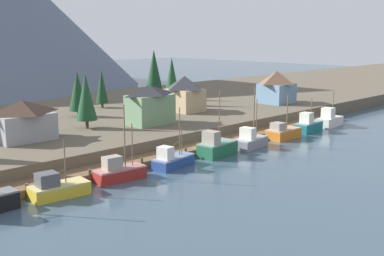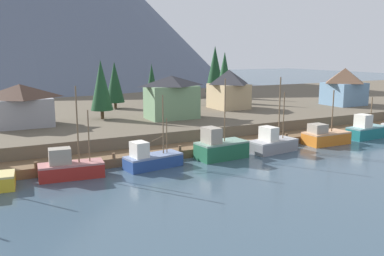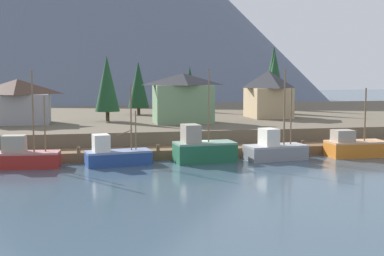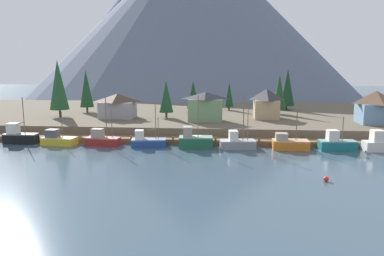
# 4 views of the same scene
# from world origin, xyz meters

# --- Properties ---
(ground_plane) EXTENTS (400.00, 400.00, 1.00)m
(ground_plane) POSITION_xyz_m (0.00, 20.00, -0.50)
(ground_plane) COLOR #384C5B
(dock) EXTENTS (80.00, 4.00, 1.60)m
(dock) POSITION_xyz_m (0.00, 1.99, 0.50)
(dock) COLOR brown
(dock) RESTS_ON ground_plane
(shoreline_bank) EXTENTS (400.00, 56.00, 2.50)m
(shoreline_bank) POSITION_xyz_m (0.00, 32.00, 1.25)
(shoreline_bank) COLOR brown
(shoreline_bank) RESTS_ON ground_plane
(mountain_west_peak) EXTENTS (106.44, 106.44, 64.86)m
(mountain_west_peak) POSITION_xyz_m (-48.67, 153.97, 32.43)
(mountain_west_peak) COLOR slate
(mountain_west_peak) RESTS_ON ground_plane
(mountain_central_peak) EXTENTS (170.76, 170.76, 84.89)m
(mountain_central_peak) POSITION_xyz_m (-11.93, 135.40, 42.45)
(mountain_central_peak) COLOR slate
(mountain_central_peak) RESTS_ON ground_plane
(fishing_boat_black) EXTENTS (6.29, 2.32, 8.96)m
(fishing_boat_black) POSITION_xyz_m (-33.42, -1.28, 1.36)
(fishing_boat_black) COLOR black
(fishing_boat_black) RESTS_ON ground_plane
(fishing_boat_yellow) EXTENTS (6.52, 3.43, 6.30)m
(fishing_boat_yellow) POSITION_xyz_m (-25.53, -1.83, 1.01)
(fishing_boat_yellow) COLOR gold
(fishing_boat_yellow) RESTS_ON ground_plane
(fishing_boat_red) EXTENTS (6.46, 2.94, 9.17)m
(fishing_boat_red) POSITION_xyz_m (-17.08, -1.58, 1.09)
(fishing_boat_red) COLOR maroon
(fishing_boat_red) RESTS_ON ground_plane
(fishing_boat_blue) EXTENTS (6.55, 3.36, 7.86)m
(fishing_boat_blue) POSITION_xyz_m (-8.47, -1.86, 0.99)
(fishing_boat_blue) COLOR navy
(fishing_boat_blue) RESTS_ON ground_plane
(fishing_boat_green) EXTENTS (6.26, 3.40, 9.39)m
(fishing_boat_green) POSITION_xyz_m (0.26, -1.87, 1.32)
(fishing_boat_green) COLOR #1E5B3D
(fishing_boat_green) RESTS_ON ground_plane
(fishing_boat_grey) EXTENTS (6.56, 3.60, 9.38)m
(fishing_boat_grey) POSITION_xyz_m (7.89, -1.97, 1.09)
(fishing_boat_grey) COLOR gray
(fishing_boat_grey) RESTS_ON ground_plane
(fishing_boat_orange) EXTENTS (6.29, 3.15, 7.39)m
(fishing_boat_orange) POSITION_xyz_m (17.14, -1.73, 1.05)
(fishing_boat_orange) COLOR #CC6B1E
(fishing_boat_orange) RESTS_ON ground_plane
(fishing_boat_teal) EXTENTS (6.42, 2.93, 6.00)m
(fishing_boat_teal) POSITION_xyz_m (25.28, -1.60, 1.22)
(fishing_boat_teal) COLOR #196B70
(fishing_boat_teal) RESTS_ON ground_plane
(fishing_boat_white) EXTENTS (6.39, 2.93, 6.61)m
(fishing_boat_white) POSITION_xyz_m (32.85, -1.61, 1.26)
(fishing_boat_white) COLOR silver
(fishing_boat_white) RESTS_ON ground_plane
(house_tan) EXTENTS (5.85, 6.70, 6.90)m
(house_tan) POSITION_xyz_m (15.21, 19.90, 6.03)
(house_tan) COLOR tan
(house_tan) RESTS_ON shoreline_bank
(house_green) EXTENTS (7.78, 4.92, 6.48)m
(house_green) POSITION_xyz_m (1.33, 14.03, 5.80)
(house_green) COLOR #6B8E66
(house_green) RESTS_ON shoreline_bank
(house_grey) EXTENTS (8.25, 6.03, 5.72)m
(house_grey) POSITION_xyz_m (-19.57, 17.23, 5.42)
(house_grey) COLOR gray
(house_grey) RESTS_ON shoreline_bank
(house_blue) EXTENTS (6.98, 6.41, 7.00)m
(house_blue) POSITION_xyz_m (37.46, 14.04, 6.08)
(house_blue) COLOR #6689A8
(house_blue) RESTS_ON shoreline_bank
(conifer_near_left) EXTENTS (4.24, 4.24, 11.37)m
(conifer_near_left) POSITION_xyz_m (22.70, 37.46, 8.78)
(conifer_near_left) COLOR #4C3823
(conifer_near_left) RESTS_ON shoreline_bank
(conifer_near_right) EXTENTS (3.56, 3.56, 11.17)m
(conifer_near_right) POSITION_xyz_m (-30.85, 27.10, 8.79)
(conifer_near_right) COLOR #4C3823
(conifer_near_right) RESTS_ON shoreline_bank
(conifer_mid_left) EXTENTS (4.51, 4.51, 13.55)m
(conifer_mid_left) POSITION_xyz_m (-33.85, 17.38, 10.20)
(conifer_mid_left) COLOR #4C3823
(conifer_mid_left) RESTS_ON shoreline_bank
(conifer_mid_right) EXTENTS (3.33, 3.33, 8.83)m
(conifer_mid_right) POSITION_xyz_m (-8.18, 18.37, 7.58)
(conifer_mid_right) COLOR #4C3823
(conifer_mid_right) RESTS_ON shoreline_bank
(conifer_back_left) EXTENTS (2.49, 2.49, 7.74)m
(conifer_back_left) POSITION_xyz_m (6.65, 35.21, 6.86)
(conifer_back_left) COLOR #4C3823
(conifer_back_left) RESTS_ON shoreline_bank
(conifer_back_right) EXTENTS (3.52, 3.52, 10.08)m
(conifer_back_right) POSITION_xyz_m (19.19, 27.78, 8.15)
(conifer_back_right) COLOR #4C3823
(conifer_back_right) RESTS_ON shoreline_bank
(conifer_centre) EXTENTS (3.33, 3.33, 8.33)m
(conifer_centre) POSITION_xyz_m (-2.80, 29.26, 7.20)
(conifer_centre) COLOR #4C3823
(conifer_centre) RESTS_ON shoreline_bank
(channel_buoy) EXTENTS (0.70, 0.70, 0.70)m
(channel_buoy) POSITION_xyz_m (18.75, -20.21, 0.35)
(channel_buoy) COLOR red
(channel_buoy) RESTS_ON ground_plane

